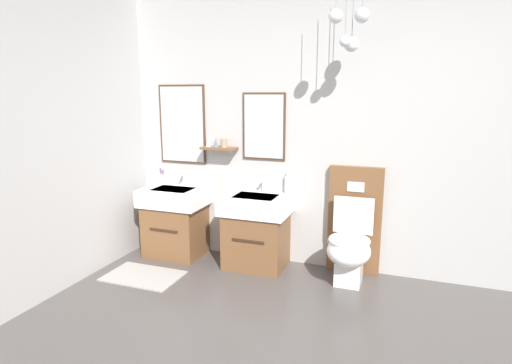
{
  "coord_description": "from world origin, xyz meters",
  "views": [
    {
      "loc": [
        0.28,
        -1.74,
        1.63
      ],
      "look_at": [
        -0.96,
        1.66,
        0.87
      ],
      "focal_mm": 29.37,
      "sensor_mm": 36.0,
      "label": 1
    }
  ],
  "objects_px": {
    "toilet": "(351,239)",
    "soap_dispenser": "(287,184)",
    "vanity_sink_right": "(257,229)",
    "vanity_sink_left": "(176,220)",
    "toothbrush_cup": "(163,178)"
  },
  "relations": [
    {
      "from": "vanity_sink_left",
      "to": "vanity_sink_right",
      "type": "distance_m",
      "value": 0.88
    },
    {
      "from": "toilet",
      "to": "soap_dispenser",
      "type": "relative_size",
      "value": 4.95
    },
    {
      "from": "vanity_sink_right",
      "to": "toilet",
      "type": "distance_m",
      "value": 0.89
    },
    {
      "from": "vanity_sink_left",
      "to": "soap_dispenser",
      "type": "distance_m",
      "value": 1.22
    },
    {
      "from": "vanity_sink_right",
      "to": "toothbrush_cup",
      "type": "height_order",
      "value": "toothbrush_cup"
    },
    {
      "from": "vanity_sink_left",
      "to": "toothbrush_cup",
      "type": "relative_size",
      "value": 3.64
    },
    {
      "from": "vanity_sink_left",
      "to": "soap_dispenser",
      "type": "bearing_deg",
      "value": 9.06
    },
    {
      "from": "vanity_sink_left",
      "to": "toothbrush_cup",
      "type": "bearing_deg",
      "value": 144.37
    },
    {
      "from": "vanity_sink_right",
      "to": "soap_dispenser",
      "type": "distance_m",
      "value": 0.52
    },
    {
      "from": "vanity_sink_left",
      "to": "toilet",
      "type": "bearing_deg",
      "value": 0.31
    },
    {
      "from": "vanity_sink_right",
      "to": "toilet",
      "type": "relative_size",
      "value": 0.7
    },
    {
      "from": "vanity_sink_right",
      "to": "toilet",
      "type": "bearing_deg",
      "value": 0.62
    },
    {
      "from": "vanity_sink_left",
      "to": "toilet",
      "type": "distance_m",
      "value": 1.78
    },
    {
      "from": "vanity_sink_left",
      "to": "vanity_sink_right",
      "type": "height_order",
      "value": "same"
    },
    {
      "from": "toothbrush_cup",
      "to": "soap_dispenser",
      "type": "xyz_separation_m",
      "value": [
        1.37,
        0.01,
        0.03
      ]
    }
  ]
}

